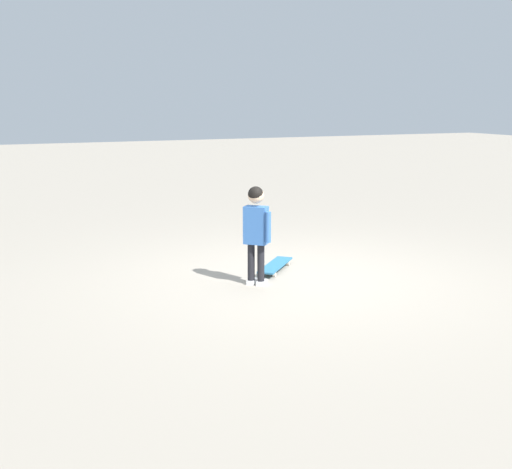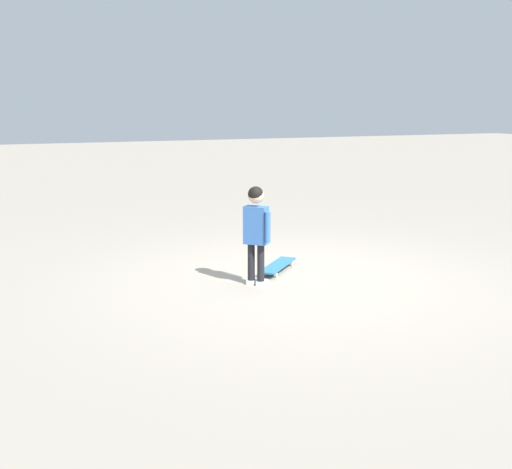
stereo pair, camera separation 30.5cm
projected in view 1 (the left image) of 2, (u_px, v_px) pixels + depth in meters
name	position (u px, v px, depth m)	size (l,w,h in m)	color
ground_plane	(299.00, 278.00, 7.30)	(50.00, 50.00, 0.00)	#9E9384
child_person	(256.00, 225.00, 6.90)	(0.28, 0.39, 1.06)	black
skateboard	(275.00, 265.00, 7.62)	(0.68, 0.71, 0.07)	teal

